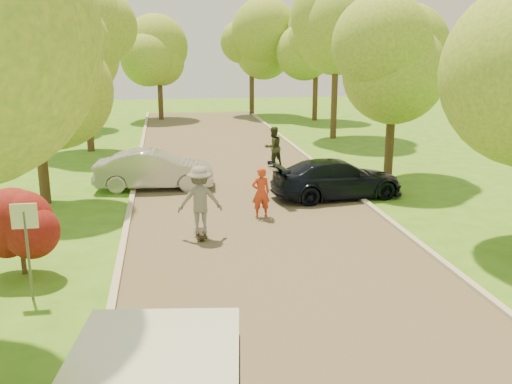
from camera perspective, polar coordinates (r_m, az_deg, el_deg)
ground at (r=10.21m, az=8.57°, el=-17.78°), size 100.00×100.00×0.00m
road at (r=17.29m, az=0.59°, el=-3.67°), size 8.00×60.00×0.01m
curb_left at (r=17.09m, az=-12.96°, el=-4.09°), size 0.18×60.00×0.12m
curb_right at (r=18.36m, az=13.16°, el=-2.78°), size 0.18×60.00×0.12m
street_sign at (r=13.13m, az=-22.03°, el=-3.65°), size 0.55×0.06×2.17m
red_shrub at (r=14.77m, az=-22.52°, el=-3.61°), size 1.70×1.70×1.95m
tree_l_midb at (r=20.58m, az=-20.86°, el=11.35°), size 4.30×4.20×6.62m
tree_l_far at (r=30.38m, az=-16.48°, el=14.15°), size 4.92×4.80×7.79m
tree_r_midb at (r=24.08m, az=14.14°, el=12.90°), size 4.51×4.40×7.01m
tree_r_far at (r=33.69m, az=8.43°, el=15.19°), size 5.33×5.20×8.34m
tree_bg_a at (r=38.64m, az=-18.63°, el=13.75°), size 5.12×5.00×7.72m
tree_bg_b at (r=41.65m, az=6.38°, el=14.73°), size 5.12×5.00×7.95m
tree_bg_c at (r=42.17m, az=-9.44°, el=13.92°), size 4.92×4.80×7.33m
tree_bg_d at (r=44.72m, az=-0.15°, el=14.52°), size 5.12×5.00×7.72m
silver_sedan at (r=22.20m, az=-10.13°, el=2.21°), size 4.60×1.89×1.48m
dark_sedan at (r=20.78m, az=8.13°, el=1.32°), size 5.02×2.52×1.40m
longboard at (r=16.59m, az=-5.54°, el=-4.16°), size 0.29×1.02×0.12m
skateboarder at (r=16.30m, az=-5.63°, el=-0.81°), size 1.28×0.74×1.98m
person_striped at (r=18.19m, az=0.49°, el=-0.06°), size 0.63×0.45×1.64m
person_olive at (r=25.70m, az=1.72°, el=4.53°), size 1.10×1.01×1.83m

